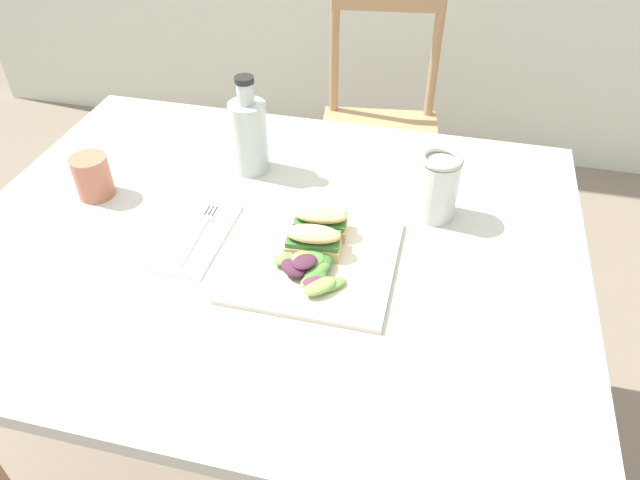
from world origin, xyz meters
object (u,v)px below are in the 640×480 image
chair_wooden_far (379,131)px  plate_lunch (315,260)px  sandwich_half_back (320,221)px  mason_jar_iced_tea (437,189)px  cup_extra_side (93,177)px  fork_on_napkin (200,230)px  sandwich_half_front (313,240)px  dining_table (271,282)px  bottle_cold_brew (249,139)px

chair_wooden_far → plate_lunch: size_ratio=3.02×
sandwich_half_back → mason_jar_iced_tea: 0.24m
chair_wooden_far → cup_extra_side: 1.08m
plate_lunch → cup_extra_side: (-0.49, 0.10, 0.04)m
fork_on_napkin → sandwich_half_front: bearing=-4.4°
sandwich_half_front → sandwich_half_back: bearing=90.7°
dining_table → mason_jar_iced_tea: bearing=25.1°
fork_on_napkin → mason_jar_iced_tea: 0.47m
chair_wooden_far → mason_jar_iced_tea: 0.92m
sandwich_half_back → bottle_cold_brew: 0.28m
sandwich_half_back → bottle_cold_brew: size_ratio=0.49×
fork_on_napkin → plate_lunch: bearing=-7.9°
cup_extra_side → sandwich_half_front: bearing=-9.7°
bottle_cold_brew → fork_on_napkin: bearing=-96.2°
dining_table → mason_jar_iced_tea: 0.38m
sandwich_half_back → fork_on_napkin: 0.23m
dining_table → plate_lunch: plate_lunch is taller
fork_on_napkin → cup_extra_side: (-0.26, 0.07, 0.04)m
sandwich_half_back → fork_on_napkin: sandwich_half_back is taller
sandwich_half_front → bottle_cold_brew: 0.33m
chair_wooden_far → sandwich_half_back: bearing=-88.9°
fork_on_napkin → sandwich_half_back: bearing=10.0°
fork_on_napkin → bottle_cold_brew: (0.03, 0.24, 0.07)m
sandwich_half_front → chair_wooden_far: bearing=91.1°
dining_table → mason_jar_iced_tea: mason_jar_iced_tea is taller
fork_on_napkin → bottle_cold_brew: size_ratio=0.86×
mason_jar_iced_tea → bottle_cold_brew: bearing=169.7°
sandwich_half_front → sandwich_half_back: (-0.00, 0.06, 0.00)m
sandwich_half_back → sandwich_half_front: bearing=-89.3°
bottle_cold_brew → chair_wooden_far: bearing=76.1°
cup_extra_side → sandwich_half_back: bearing=-2.9°
chair_wooden_far → sandwich_half_front: chair_wooden_far is taller
dining_table → cup_extra_side: cup_extra_side is taller
chair_wooden_far → sandwich_half_back: chair_wooden_far is taller
dining_table → plate_lunch: (0.11, -0.05, 0.13)m
plate_lunch → bottle_cold_brew: size_ratio=1.33×
sandwich_half_front → fork_on_napkin: size_ratio=0.57×
chair_wooden_far → fork_on_napkin: bearing=-102.1°
chair_wooden_far → sandwich_half_front: (0.02, -1.00, 0.33)m
sandwich_half_front → cup_extra_side: 0.49m
bottle_cold_brew → mason_jar_iced_tea: size_ratio=1.58×
plate_lunch → dining_table: bearing=154.0°
bottle_cold_brew → cup_extra_side: bottle_cold_brew is taller
chair_wooden_far → bottle_cold_brew: 0.85m
dining_table → bottle_cold_brew: size_ratio=5.49×
cup_extra_side → dining_table: bearing=-6.8°
sandwich_half_back → mason_jar_iced_tea: size_ratio=0.77×
dining_table → cup_extra_side: bearing=173.2°
plate_lunch → bottle_cold_brew: 0.35m
fork_on_napkin → dining_table: bearing=8.3°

